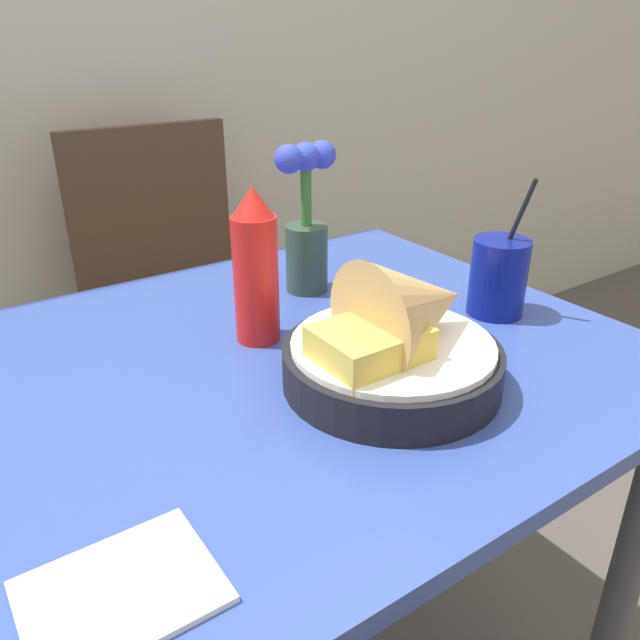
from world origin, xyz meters
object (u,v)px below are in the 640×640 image
(food_basket, at_px, (400,339))
(ketchup_bottle, at_px, (255,269))
(chair_far_window, at_px, (173,291))
(flower_vase, at_px, (306,226))
(drink_cup, at_px, (498,279))

(food_basket, bearing_deg, ketchup_bottle, 112.83)
(chair_far_window, distance_m, ketchup_bottle, 0.77)
(food_basket, bearing_deg, flower_vase, 77.15)
(food_basket, xyz_separation_m, drink_cup, (0.25, 0.07, -0.00))
(chair_far_window, bearing_deg, ketchup_bottle, -101.29)
(flower_vase, bearing_deg, ketchup_bottle, -144.31)
(food_basket, height_order, drink_cup, drink_cup)
(chair_far_window, xyz_separation_m, food_basket, (-0.06, -0.89, 0.26))
(food_basket, height_order, flower_vase, flower_vase)
(chair_far_window, bearing_deg, drink_cup, -76.42)
(food_basket, distance_m, drink_cup, 0.26)
(food_basket, height_order, ketchup_bottle, ketchup_bottle)
(ketchup_bottle, bearing_deg, drink_cup, -20.64)
(ketchup_bottle, distance_m, flower_vase, 0.19)
(ketchup_bottle, xyz_separation_m, flower_vase, (0.15, 0.11, 0.01))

